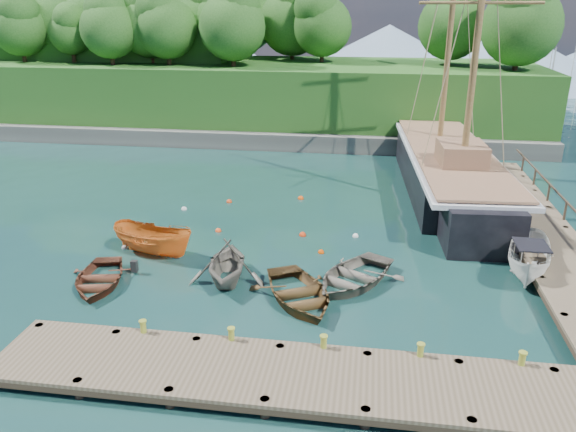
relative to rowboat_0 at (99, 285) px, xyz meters
name	(u,v)px	position (x,y,z in m)	size (l,w,h in m)	color
ground	(286,286)	(7.62, 1.09, 0.00)	(160.00, 160.00, 0.00)	#11312A
dock_near	(319,379)	(9.62, -5.41, 0.43)	(20.00, 3.20, 1.10)	brown
dock_east	(537,228)	(19.12, 8.09, 0.43)	(3.20, 24.00, 1.10)	brown
bollard_0	(145,348)	(3.62, -4.01, 0.00)	(0.26, 0.26, 0.45)	olive
bollard_1	(232,355)	(6.62, -4.01, 0.00)	(0.26, 0.26, 0.45)	olive
bollard_2	(323,364)	(9.62, -4.01, 0.00)	(0.26, 0.26, 0.45)	olive
bollard_3	(418,372)	(12.62, -4.01, 0.00)	(0.26, 0.26, 0.45)	olive
bollard_4	(518,381)	(15.62, -4.01, 0.00)	(0.26, 0.26, 0.45)	olive
rowboat_0	(99,285)	(0.00, 0.00, 0.00)	(2.78, 3.89, 0.81)	brown
rowboat_1	(228,281)	(5.14, 1.13, 0.00)	(3.17, 3.68, 1.94)	#6B665A
rowboat_2	(299,301)	(8.31, -0.11, 0.00)	(3.21, 4.49, 0.93)	#4F371B
rowboat_3	(353,283)	(10.32, 1.71, 0.00)	(3.22, 4.51, 0.94)	#6B6357
motorboat_orange	(155,254)	(1.15, 3.22, 0.00)	(1.59, 4.24, 1.64)	orange
cabin_boat_white	(527,276)	(17.62, 3.52, 0.00)	(1.71, 4.54, 1.75)	silver
schooner	(448,173)	(15.53, 15.09, 1.10)	(6.01, 27.17, 19.84)	black
mooring_buoy_0	(125,248)	(-0.51, 3.67, 0.00)	(0.29, 0.29, 0.29)	silver
mooring_buoy_1	(218,231)	(3.31, 6.39, 0.00)	(0.31, 0.31, 0.31)	#F34B19
mooring_buoy_2	(303,236)	(7.62, 6.47, 0.00)	(0.35, 0.35, 0.35)	red
mooring_buoy_3	(355,237)	(10.24, 6.72, 0.00)	(0.30, 0.30, 0.30)	silver
mooring_buoy_4	(229,202)	(2.75, 10.84, 0.00)	(0.33, 0.33, 0.33)	red
mooring_buoy_5	(301,199)	(6.81, 12.06, 0.00)	(0.35, 0.35, 0.35)	#E04608
mooring_buoy_6	(184,209)	(0.54, 9.26, 0.00)	(0.31, 0.31, 0.31)	silver
mooring_buoy_7	(321,253)	(8.73, 4.54, 0.00)	(0.29, 0.29, 0.29)	#EB4600
headland	(200,65)	(-5.26, 32.46, 5.54)	(51.00, 19.31, 12.90)	#474744
distant_ridge	(384,50)	(11.92, 71.09, 4.35)	(117.00, 40.00, 10.00)	#728CA5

